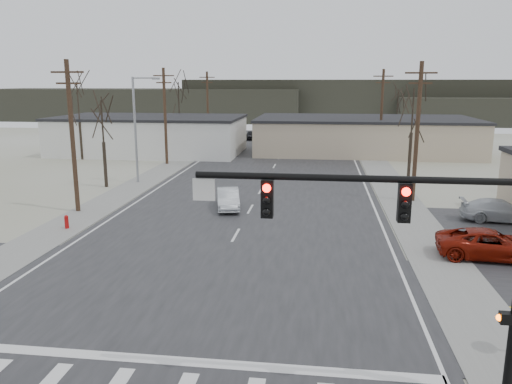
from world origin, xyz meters
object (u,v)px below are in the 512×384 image
traffic_signal_mast (446,239)px  car_far_a (284,148)px  car_parked_silver (500,211)px  fire_hydrant (67,222)px  sedan_crossing (228,199)px  car_far_b (251,135)px  car_parked_red (490,244)px

traffic_signal_mast → car_far_a: size_ratio=1.56×
car_parked_silver → car_far_a: bearing=33.3°
car_far_a → car_parked_silver: 31.47m
fire_hydrant → traffic_signal_mast: bearing=-38.1°
sedan_crossing → car_far_b: size_ratio=1.10×
sedan_crossing → traffic_signal_mast: bearing=-77.6°
fire_hydrant → car_parked_silver: 26.60m
fire_hydrant → car_far_a: car_far_a is taller
fire_hydrant → car_parked_red: car_parked_red is taller
traffic_signal_mast → fire_hydrant: size_ratio=10.29×
sedan_crossing → car_far_a: 26.47m
car_parked_red → fire_hydrant: bearing=89.6°
traffic_signal_mast → fire_hydrant: traffic_signal_mast is taller
car_far_a → car_far_b: car_far_a is taller
car_parked_red → car_parked_silver: bearing=-16.7°
traffic_signal_mast → car_parked_red: 13.75m
car_far_a → car_parked_silver: (15.50, -27.39, -0.16)m
sedan_crossing → car_parked_silver: sedan_crossing is taller
traffic_signal_mast → car_parked_red: traffic_signal_mast is taller
car_far_b → car_parked_silver: (21.61, -42.60, 0.03)m
car_far_b → car_parked_red: car_parked_red is taller
fire_hydrant → sedan_crossing: sedan_crossing is taller
sedan_crossing → car_far_b: sedan_crossing is taller
fire_hydrant → car_far_a: size_ratio=0.15×
traffic_signal_mast → sedan_crossing: (-9.44, 20.20, -3.94)m
traffic_signal_mast → car_parked_silver: 21.19m
traffic_signal_mast → sedan_crossing: bearing=115.0°
sedan_crossing → car_parked_red: size_ratio=0.81×
fire_hydrant → car_far_b: (4.52, 47.60, 0.24)m
fire_hydrant → sedan_crossing: bearing=34.7°
car_parked_silver → traffic_signal_mast: bearing=161.1°
fire_hydrant → car_parked_silver: car_parked_silver is taller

